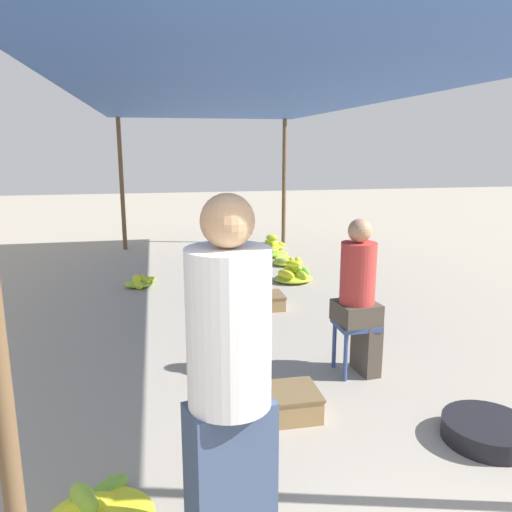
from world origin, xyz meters
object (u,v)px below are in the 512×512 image
object	(u,v)px
banana_pile_right_2	(272,252)
crate_mid	(291,402)
vendor_seated	(359,294)
crate_near	(267,301)
banana_pile_right_3	(272,245)
basin_black	(487,431)
banana_pile_right_1	(287,261)
banana_pile_left_0	(141,282)
stool	(355,333)
banana_pile_right_0	(294,275)
vendor_foreground	(229,383)

from	to	relation	value
banana_pile_right_2	crate_mid	distance (m)	5.44
vendor_seated	crate_near	distance (m)	2.03
vendor_seated	banana_pile_right_3	size ratio (longest dim) A/B	2.45
vendor_seated	basin_black	xyz separation A→B (m)	(0.46, -1.15, -0.65)
crate_near	banana_pile_right_1	bearing A→B (deg)	69.02
banana_pile_left_0	banana_pile_right_1	size ratio (longest dim) A/B	0.84
banana_pile_right_2	crate_mid	size ratio (longest dim) A/B	1.37
vendor_seated	crate_mid	size ratio (longest dim) A/B	3.44
basin_black	banana_pile_right_3	distance (m)	6.54
basin_black	banana_pile_right_2	size ratio (longest dim) A/B	1.09
vendor_seated	crate_near	bearing A→B (deg)	101.30
basin_black	banana_pile_right_3	xyz separation A→B (m)	(0.05, 6.54, 0.01)
vendor_seated	basin_black	size ratio (longest dim) A/B	2.31
stool	crate_near	size ratio (longest dim) A/B	1.15
stool	banana_pile_right_2	distance (m)	4.77
banana_pile_right_0	banana_pile_right_2	size ratio (longest dim) A/B	1.05
stool	vendor_seated	bearing A→B (deg)	-6.94
vendor_seated	banana_pile_right_0	size ratio (longest dim) A/B	2.41
vendor_foreground	stool	world-z (taller)	vendor_foreground
vendor_foreground	crate_near	bearing A→B (deg)	74.76
banana_pile_right_2	vendor_foreground	bearing A→B (deg)	-105.00
crate_mid	basin_black	bearing A→B (deg)	-25.73
banana_pile_right_0	vendor_seated	bearing A→B (deg)	-95.27
vendor_seated	banana_pile_right_0	bearing A→B (deg)	84.73
vendor_foreground	banana_pile_left_0	bearing A→B (deg)	96.20
stool	banana_pile_right_3	bearing A→B (deg)	84.35
vendor_seated	banana_pile_right_0	world-z (taller)	vendor_seated
basin_black	banana_pile_right_1	world-z (taller)	banana_pile_right_1
banana_pile_left_0	banana_pile_right_2	world-z (taller)	same
banana_pile_right_0	crate_mid	world-z (taller)	banana_pile_right_0
banana_pile_right_1	banana_pile_left_0	bearing A→B (deg)	-159.79
stool	banana_pile_right_1	bearing A→B (deg)	83.44
basin_black	banana_pile_right_0	size ratio (longest dim) A/B	1.04
banana_pile_right_3	crate_near	distance (m)	3.60
vendor_foreground	crate_near	distance (m)	3.90
banana_pile_left_0	crate_near	xyz separation A→B (m)	(1.54, -1.27, 0.02)
vendor_foreground	basin_black	distance (m)	2.12
crate_mid	banana_pile_right_2	bearing A→B (deg)	78.14
vendor_foreground	banana_pile_right_0	size ratio (longest dim) A/B	3.11
vendor_foreground	basin_black	size ratio (longest dim) A/B	2.98
banana_pile_left_0	banana_pile_right_0	world-z (taller)	banana_pile_right_0
stool	banana_pile_right_1	xyz separation A→B (m)	(0.46, 4.03, -0.30)
stool	banana_pile_right_2	xyz separation A→B (m)	(0.39, 4.75, -0.30)
vendor_foreground	crate_mid	size ratio (longest dim) A/B	4.44
vendor_seated	banana_pile_right_2	size ratio (longest dim) A/B	2.52
banana_pile_right_2	crate_near	xyz separation A→B (m)	(-0.75, -2.85, 0.02)
vendor_foreground	banana_pile_right_2	xyz separation A→B (m)	(1.75, 6.53, -0.85)
banana_pile_right_3	banana_pile_left_0	bearing A→B (deg)	-137.58
banana_pile_right_3	crate_near	world-z (taller)	banana_pile_right_3
vendor_foreground	banana_pile_right_3	distance (m)	7.46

